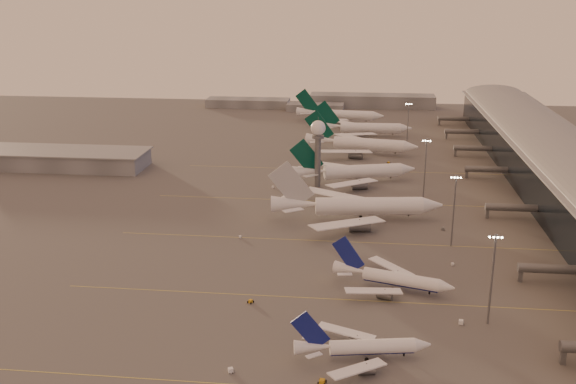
# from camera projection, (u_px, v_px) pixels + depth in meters

# --- Properties ---
(ground) EXTENTS (700.00, 700.00, 0.00)m
(ground) POSITION_uv_depth(u_px,v_px,m) (267.00, 312.00, 181.60)
(ground) COLOR #514F4F
(ground) RESTS_ON ground
(taxiway_markings) EXTENTS (180.00, 185.25, 0.02)m
(taxiway_markings) POSITION_uv_depth(u_px,v_px,m) (377.00, 242.00, 231.59)
(taxiway_markings) COLOR gold
(taxiway_markings) RESTS_ON ground
(terminal) EXTENTS (57.00, 362.00, 23.04)m
(terminal) POSITION_uv_depth(u_px,v_px,m) (570.00, 177.00, 271.54)
(terminal) COLOR black
(terminal) RESTS_ON ground
(hangar) EXTENTS (82.00, 27.00, 8.50)m
(hangar) POSITION_uv_depth(u_px,v_px,m) (63.00, 159.00, 326.30)
(hangar) COLOR slate
(hangar) RESTS_ON ground
(radar_tower) EXTENTS (6.40, 6.40, 31.10)m
(radar_tower) POSITION_uv_depth(u_px,v_px,m) (318.00, 140.00, 288.99)
(radar_tower) COLOR slate
(radar_tower) RESTS_ON ground
(mast_a) EXTENTS (3.60, 0.56, 25.00)m
(mast_a) POSITION_uv_depth(u_px,v_px,m) (492.00, 275.00, 171.35)
(mast_a) COLOR slate
(mast_a) RESTS_ON ground
(mast_b) EXTENTS (3.60, 0.56, 25.00)m
(mast_b) POSITION_uv_depth(u_px,v_px,m) (454.00, 208.00, 223.94)
(mast_b) COLOR slate
(mast_b) RESTS_ON ground
(mast_c) EXTENTS (3.60, 0.56, 25.00)m
(mast_c) POSITION_uv_depth(u_px,v_px,m) (425.00, 165.00, 276.75)
(mast_c) COLOR slate
(mast_c) RESTS_ON ground
(mast_d) EXTENTS (3.60, 0.56, 25.00)m
(mast_d) POSITION_uv_depth(u_px,v_px,m) (408.00, 123.00, 362.49)
(mast_d) COLOR slate
(mast_d) RESTS_ON ground
(distant_horizon) EXTENTS (165.00, 37.50, 9.00)m
(distant_horizon) POSITION_uv_depth(u_px,v_px,m) (334.00, 102.00, 489.18)
(distant_horizon) COLOR slate
(distant_horizon) RESTS_ON ground
(narrowbody_near) EXTENTS (33.08, 26.18, 13.02)m
(narrowbody_near) POSITION_uv_depth(u_px,v_px,m) (363.00, 349.00, 157.95)
(narrowbody_near) COLOR white
(narrowbody_near) RESTS_ON ground
(narrowbody_mid) EXTENTS (35.50, 27.90, 14.28)m
(narrowbody_mid) POSITION_uv_depth(u_px,v_px,m) (392.00, 280.00, 194.57)
(narrowbody_mid) COLOR white
(narrowbody_mid) RESTS_ON ground
(widebody_white) EXTENTS (65.35, 52.05, 23.05)m
(widebody_white) POSITION_uv_depth(u_px,v_px,m) (358.00, 210.00, 252.47)
(widebody_white) COLOR white
(widebody_white) RESTS_ON ground
(greentail_a) EXTENTS (56.26, 44.83, 20.93)m
(greentail_a) POSITION_uv_depth(u_px,v_px,m) (354.00, 174.00, 301.20)
(greentail_a) COLOR white
(greentail_a) RESTS_ON ground
(greentail_b) EXTENTS (60.06, 48.10, 21.98)m
(greentail_b) POSITION_uv_depth(u_px,v_px,m) (361.00, 146.00, 353.27)
(greentail_b) COLOR white
(greentail_b) RESTS_ON ground
(greentail_c) EXTENTS (57.17, 46.16, 20.76)m
(greentail_c) POSITION_uv_depth(u_px,v_px,m) (364.00, 130.00, 394.79)
(greentail_c) COLOR white
(greentail_c) RESTS_ON ground
(greentail_d) EXTENTS (57.72, 46.38, 21.00)m
(greentail_d) POSITION_uv_depth(u_px,v_px,m) (340.00, 117.00, 435.29)
(greentail_d) COLOR white
(greentail_d) RESTS_ON ground
(gsv_truck_a) EXTENTS (6.25, 4.28, 2.38)m
(gsv_truck_a) POSITION_uv_depth(u_px,v_px,m) (233.00, 368.00, 152.90)
(gsv_truck_a) COLOR white
(gsv_truck_a) RESTS_ON ground
(gsv_tug_near) EXTENTS (3.05, 4.30, 1.12)m
(gsv_tug_near) POSITION_uv_depth(u_px,v_px,m) (322.00, 382.00, 148.44)
(gsv_tug_near) COLOR gold
(gsv_tug_near) RESTS_ON ground
(gsv_catering_a) EXTENTS (6.02, 3.45, 4.66)m
(gsv_catering_a) POSITION_uv_depth(u_px,v_px,m) (462.00, 316.00, 174.34)
(gsv_catering_a) COLOR white
(gsv_catering_a) RESTS_ON ground
(gsv_tug_mid) EXTENTS (3.69, 3.18, 0.90)m
(gsv_tug_mid) POSITION_uv_depth(u_px,v_px,m) (251.00, 301.00, 186.72)
(gsv_tug_mid) COLOR gold
(gsv_tug_mid) RESTS_ON ground
(gsv_truck_b) EXTENTS (4.88, 2.48, 1.88)m
(gsv_truck_b) POSITION_uv_depth(u_px,v_px,m) (454.00, 263.00, 211.62)
(gsv_truck_b) COLOR white
(gsv_truck_b) RESTS_ON ground
(gsv_truck_c) EXTENTS (4.96, 2.66, 1.90)m
(gsv_truck_c) POSITION_uv_depth(u_px,v_px,m) (241.00, 236.00, 234.66)
(gsv_truck_c) COLOR white
(gsv_truck_c) RESTS_ON ground
(gsv_catering_b) EXTENTS (5.27, 2.60, 4.28)m
(gsv_catering_b) POSITION_uv_depth(u_px,v_px,m) (444.00, 225.00, 242.20)
(gsv_catering_b) COLOR slate
(gsv_catering_b) RESTS_ON ground
(gsv_tug_far) EXTENTS (3.37, 3.37, 0.85)m
(gsv_tug_far) POSITION_uv_depth(u_px,v_px,m) (344.00, 194.00, 283.45)
(gsv_tug_far) COLOR white
(gsv_tug_far) RESTS_ON ground
(gsv_truck_d) EXTENTS (2.09, 5.09, 2.02)m
(gsv_truck_d) POSITION_uv_depth(u_px,v_px,m) (273.00, 186.00, 293.46)
(gsv_truck_d) COLOR white
(gsv_truck_d) RESTS_ON ground
(gsv_tug_hangar) EXTENTS (3.53, 3.00, 0.87)m
(gsv_tug_hangar) POSITION_uv_depth(u_px,v_px,m) (389.00, 163.00, 334.24)
(gsv_tug_hangar) COLOR gold
(gsv_tug_hangar) RESTS_ON ground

